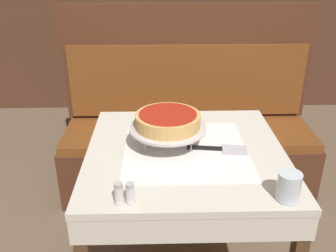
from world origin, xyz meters
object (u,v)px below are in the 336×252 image
(deep_dish_pizza, at_px, (168,120))
(salt_shaker, at_px, (119,193))
(pizza_server, at_px, (220,149))
(pepper_shaker, at_px, (130,193))
(dining_table_front, at_px, (185,167))
(pizza_pan_stand, at_px, (168,129))
(booth_bench, at_px, (188,142))
(dining_table_rear, at_px, (138,62))
(condiment_caddy, at_px, (137,44))
(water_glass_near, at_px, (289,186))

(deep_dish_pizza, bearing_deg, salt_shaker, -113.60)
(salt_shaker, bearing_deg, deep_dish_pizza, 66.40)
(pizza_server, bearing_deg, deep_dish_pizza, 169.90)
(pizza_server, xyz_separation_m, pepper_shaker, (-0.37, -0.37, 0.04))
(dining_table_front, relative_size, pizza_pan_stand, 2.55)
(pepper_shaker, bearing_deg, booth_bench, 76.60)
(dining_table_rear, distance_m, pepper_shaker, 2.23)
(pizza_pan_stand, bearing_deg, dining_table_rear, 96.88)
(condiment_caddy, bearing_deg, salt_shaker, -88.92)
(pizza_server, bearing_deg, salt_shaker, -137.84)
(dining_table_rear, relative_size, water_glass_near, 7.49)
(dining_table_rear, relative_size, pizza_server, 2.91)
(dining_table_front, relative_size, deep_dish_pizza, 3.05)
(pizza_pan_stand, bearing_deg, pepper_shaker, -108.86)
(deep_dish_pizza, bearing_deg, pepper_shaker, -108.86)
(booth_bench, bearing_deg, water_glass_near, -78.76)
(dining_table_rear, height_order, water_glass_near, water_glass_near)
(deep_dish_pizza, xyz_separation_m, pepper_shaker, (-0.14, -0.41, -0.09))
(pizza_server, relative_size, pepper_shaker, 3.37)
(deep_dish_pizza, height_order, pepper_shaker, deep_dish_pizza)
(deep_dish_pizza, bearing_deg, pizza_pan_stand, 0.00)
(pizza_pan_stand, bearing_deg, water_glass_near, -44.27)
(dining_table_rear, bearing_deg, pizza_pan_stand, -83.12)
(dining_table_front, bearing_deg, pepper_shaker, -120.04)
(dining_table_front, relative_size, water_glass_near, 8.34)
(pizza_pan_stand, bearing_deg, pizza_server, -10.10)
(dining_table_front, height_order, dining_table_rear, same)
(pepper_shaker, xyz_separation_m, condiment_caddy, (-0.08, 2.19, 0.01))
(dining_table_front, xyz_separation_m, pizza_pan_stand, (-0.08, 0.03, 0.18))
(pepper_shaker, height_order, condiment_caddy, condiment_caddy)
(booth_bench, relative_size, pepper_shaker, 21.43)
(dining_table_rear, distance_m, condiment_caddy, 0.18)
(pizza_server, bearing_deg, condiment_caddy, 103.85)
(dining_table_rear, xyz_separation_m, water_glass_near, (0.63, -2.22, 0.18))
(water_glass_near, height_order, pepper_shaker, water_glass_near)
(pizza_pan_stand, xyz_separation_m, deep_dish_pizza, (-0.00, 0.00, 0.04))
(dining_table_rear, bearing_deg, dining_table_front, -80.88)
(water_glass_near, bearing_deg, salt_shaker, -179.16)
(pizza_pan_stand, bearing_deg, booth_bench, 79.30)
(dining_table_front, height_order, condiment_caddy, condiment_caddy)
(dining_table_rear, height_order, pizza_server, pizza_server)
(dining_table_rear, height_order, pizza_pan_stand, pizza_pan_stand)
(dining_table_front, bearing_deg, dining_table_rear, 99.12)
(dining_table_front, bearing_deg, condiment_caddy, 99.33)
(dining_table_front, relative_size, dining_table_rear, 1.11)
(dining_table_front, bearing_deg, deep_dish_pizza, 156.67)
(dining_table_rear, xyz_separation_m, pizza_server, (0.45, -1.86, 0.13))
(deep_dish_pizza, distance_m, condiment_caddy, 1.80)
(pizza_server, bearing_deg, pepper_shaker, -134.96)
(dining_table_rear, bearing_deg, pizza_server, -76.43)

